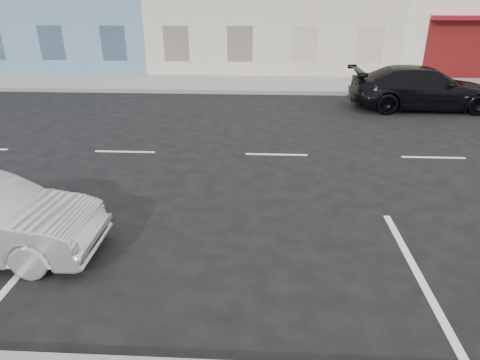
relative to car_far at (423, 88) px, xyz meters
name	(u,v)px	position (x,y,z in m)	size (l,w,h in m)	color
ground	(354,156)	(-3.27, -5.02, -0.74)	(120.00, 120.00, 0.00)	black
sidewalk_far	(205,84)	(-8.27, 3.68, -0.67)	(80.00, 3.40, 0.15)	gray
curb_far	(199,92)	(-8.27, 1.98, -0.66)	(80.00, 0.12, 0.16)	gray
car_far	(423,88)	(0.00, 0.00, 0.00)	(2.07, 5.10, 1.48)	black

